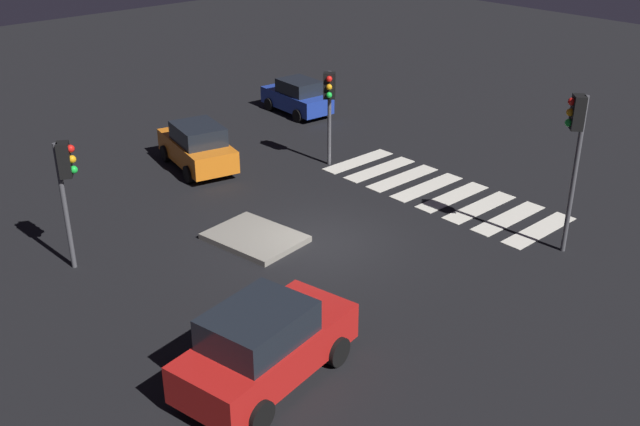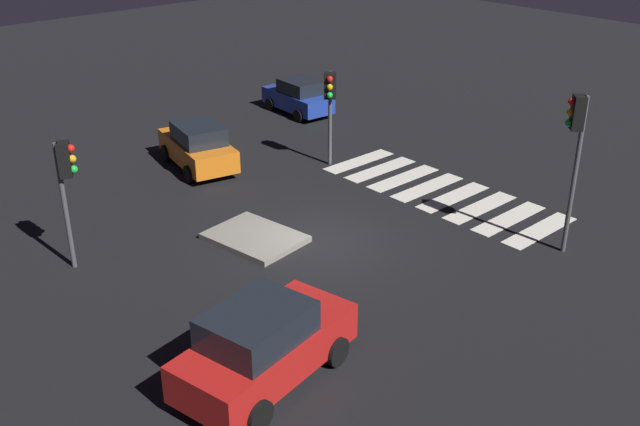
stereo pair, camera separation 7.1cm
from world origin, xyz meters
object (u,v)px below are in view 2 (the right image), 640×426
at_px(car_blue, 298,97).
at_px(traffic_light_south, 576,136).
at_px(car_orange, 198,146).
at_px(traffic_light_north, 66,174).
at_px(traffic_island, 255,238).
at_px(car_red, 264,345).
at_px(traffic_light_east, 330,96).

bearing_deg(car_blue, traffic_light_south, 173.06).
bearing_deg(traffic_light_south, car_orange, -25.68).
distance_m(traffic_light_south, traffic_light_north, 14.01).
height_order(traffic_island, traffic_light_north, traffic_light_north).
xyz_separation_m(car_blue, car_orange, (-2.64, 7.21, 0.08)).
relative_size(car_blue, traffic_light_north, 1.00).
bearing_deg(traffic_light_north, car_orange, 61.46).
bearing_deg(traffic_light_north, traffic_light_south, -7.99).
relative_size(car_blue, car_orange, 0.89).
bearing_deg(traffic_light_south, car_blue, -54.93).
bearing_deg(traffic_light_north, car_blue, 56.04).
bearing_deg(traffic_island, traffic_light_north, 66.04).
bearing_deg(car_red, traffic_light_north, 84.36).
bearing_deg(car_orange, traffic_light_south, -149.95).
bearing_deg(traffic_light_east, car_orange, -84.47).
bearing_deg(car_orange, traffic_light_north, 133.08).
xyz_separation_m(car_red, traffic_light_south, (-1.05, -10.24, 2.65)).
relative_size(traffic_light_east, traffic_light_south, 0.76).
relative_size(car_blue, car_red, 0.81).
height_order(car_blue, traffic_light_east, traffic_light_east).
bearing_deg(traffic_island, car_orange, -18.73).
height_order(traffic_light_east, traffic_light_north, traffic_light_north).
xyz_separation_m(car_orange, car_red, (-11.73, 6.06, 0.09)).
xyz_separation_m(traffic_island, car_red, (-5.54, 3.96, 0.85)).
distance_m(car_blue, car_red, 19.56).
relative_size(traffic_light_south, traffic_light_north, 1.27).
height_order(car_blue, traffic_light_south, traffic_light_south).
height_order(car_red, traffic_light_north, traffic_light_north).
relative_size(car_red, traffic_light_east, 1.28).
distance_m(car_red, traffic_light_north, 7.89).
height_order(traffic_island, traffic_light_east, traffic_light_east).
height_order(car_blue, car_orange, car_orange).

